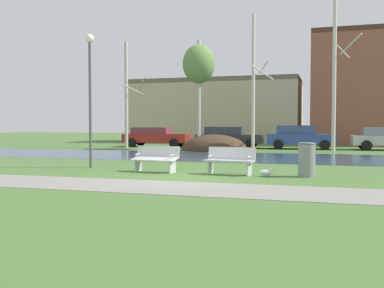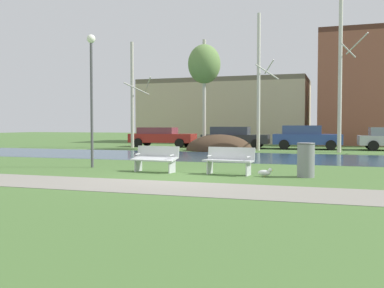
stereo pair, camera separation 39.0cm
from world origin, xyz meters
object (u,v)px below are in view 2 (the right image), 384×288
object	(u,v)px
bench_left	(155,158)
parked_hatch_third_blue	(306,137)
streetlamp	(91,78)
parked_van_nearest_red	(161,136)
trash_bin	(306,159)
parked_sedan_second_dark	(234,137)
seagull	(265,172)
bench_right	(229,160)

from	to	relation	value
bench_left	parked_hatch_third_blue	distance (m)	16.61
streetlamp	parked_van_nearest_red	distance (m)	15.97
bench_left	trash_bin	world-z (taller)	trash_bin
parked_sedan_second_dark	seagull	bearing A→B (deg)	-73.74
parked_van_nearest_red	parked_hatch_third_blue	world-z (taller)	parked_hatch_third_blue
bench_right	parked_sedan_second_dark	bearing A→B (deg)	102.53
bench_right	seagull	world-z (taller)	bench_right
streetlamp	bench_left	bearing A→B (deg)	-14.48
parked_hatch_third_blue	streetlamp	bearing A→B (deg)	-113.30
bench_right	parked_hatch_third_blue	world-z (taller)	parked_hatch_third_blue
trash_bin	parked_hatch_third_blue	world-z (taller)	parked_hatch_third_blue
trash_bin	parked_hatch_third_blue	distance (m)	16.15
seagull	parked_van_nearest_red	world-z (taller)	parked_van_nearest_red
trash_bin	seagull	distance (m)	1.29
bench_left	seagull	distance (m)	3.77
bench_right	parked_van_nearest_red	bearing A→B (deg)	119.13
trash_bin	parked_hatch_third_blue	bearing A→B (deg)	94.15
seagull	bench_right	bearing A→B (deg)	168.84
seagull	parked_van_nearest_red	distance (m)	19.26
bench_left	bench_right	bearing A→B (deg)	0.00
seagull	streetlamp	bearing A→B (deg)	171.60
bench_right	parked_sedan_second_dark	xyz separation A→B (m)	(-3.59, 16.16, 0.30)
bench_right	streetlamp	distance (m)	6.19
bench_left	parked_sedan_second_dark	world-z (taller)	parked_sedan_second_dark
bench_right	parked_van_nearest_red	world-z (taller)	parked_van_nearest_red
parked_sedan_second_dark	parked_hatch_third_blue	world-z (taller)	parked_hatch_third_blue
parked_van_nearest_red	parked_sedan_second_dark	distance (m)	5.39
parked_hatch_third_blue	parked_van_nearest_red	bearing A→B (deg)	-179.65
streetlamp	parked_van_nearest_red	xyz separation A→B (m)	(-3.54, 15.36, -2.58)
bench_right	streetlamp	world-z (taller)	streetlamp
bench_left	streetlamp	xyz separation A→B (m)	(-2.88, 0.74, 2.86)
seagull	parked_sedan_second_dark	size ratio (longest dim) A/B	0.10
streetlamp	parked_sedan_second_dark	world-z (taller)	streetlamp
bench_left	bench_right	distance (m)	2.56
seagull	trash_bin	bearing A→B (deg)	13.97
bench_right	bench_left	bearing A→B (deg)	180.00
parked_van_nearest_red	parked_sedan_second_dark	world-z (taller)	parked_sedan_second_dark
parked_van_nearest_red	seagull	bearing A→B (deg)	-58.12
bench_right	trash_bin	xyz separation A→B (m)	(2.38, 0.06, 0.07)
streetlamp	parked_sedan_second_dark	size ratio (longest dim) A/B	1.07
bench_left	bench_right	size ratio (longest dim) A/B	1.00
trash_bin	parked_sedan_second_dark	distance (m)	17.17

